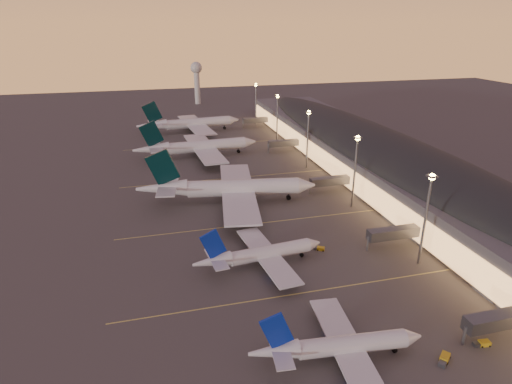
# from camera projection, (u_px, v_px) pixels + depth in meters

# --- Properties ---
(ground) EXTENTS (700.00, 700.00, 0.00)m
(ground) POSITION_uv_depth(u_px,v_px,m) (293.00, 282.00, 108.08)
(ground) COLOR #403D3B
(airliner_narrow_south) EXTENTS (34.78, 31.20, 12.41)m
(airliner_narrow_south) POSITION_uv_depth(u_px,v_px,m) (338.00, 346.00, 82.20)
(airliner_narrow_south) COLOR silver
(airliner_narrow_south) RESTS_ON ground
(airliner_narrow_north) EXTENTS (36.51, 32.78, 13.03)m
(airliner_narrow_north) POSITION_uv_depth(u_px,v_px,m) (260.00, 254.00, 114.39)
(airliner_narrow_north) COLOR silver
(airliner_narrow_north) RESTS_ON ground
(airliner_wide_near) EXTENTS (64.52, 59.44, 20.68)m
(airliner_wide_near) POSITION_uv_depth(u_px,v_px,m) (228.00, 188.00, 154.24)
(airliner_wide_near) COLOR silver
(airliner_wide_near) RESTS_ON ground
(airliner_wide_mid) EXTENTS (60.28, 55.02, 19.29)m
(airliner_wide_mid) POSITION_uv_depth(u_px,v_px,m) (197.00, 147.00, 206.88)
(airliner_wide_mid) COLOR silver
(airliner_wide_mid) RESTS_ON ground
(airliner_wide_far) EXTENTS (61.57, 56.40, 19.69)m
(airliner_wide_far) POSITION_uv_depth(u_px,v_px,m) (190.00, 124.00, 253.53)
(airliner_wide_far) COLOR silver
(airliner_wide_far) RESTS_ON ground
(terminal_building) EXTENTS (56.35, 255.00, 17.46)m
(terminal_building) POSITION_uv_depth(u_px,v_px,m) (374.00, 152.00, 184.52)
(terminal_building) COLOR #535358
(terminal_building) RESTS_ON ground
(light_masts) EXTENTS (2.20, 217.20, 25.90)m
(light_masts) POSITION_uv_depth(u_px,v_px,m) (326.00, 141.00, 168.47)
(light_masts) COLOR slate
(light_masts) RESTS_ON ground
(radar_tower) EXTENTS (9.00, 9.00, 32.50)m
(radar_tower) POSITION_uv_depth(u_px,v_px,m) (197.00, 76.00, 335.98)
(radar_tower) COLOR silver
(radar_tower) RESTS_ON ground
(lane_markings) EXTENTS (90.00, 180.36, 0.00)m
(lane_markings) POSITION_uv_depth(u_px,v_px,m) (254.00, 217.00, 144.03)
(lane_markings) COLOR #D8C659
(lane_markings) RESTS_ON ground
(baggage_tug_a) EXTENTS (3.51, 1.79, 1.00)m
(baggage_tug_a) POSITION_uv_depth(u_px,v_px,m) (482.00, 343.00, 86.78)
(baggage_tug_a) COLOR gold
(baggage_tug_a) RESTS_ON ground
(baggage_tug_b) EXTENTS (3.85, 3.56, 1.13)m
(baggage_tug_b) POSITION_uv_depth(u_px,v_px,m) (444.00, 359.00, 82.68)
(baggage_tug_b) COLOR gold
(baggage_tug_b) RESTS_ON ground
(baggage_tug_c) EXTENTS (3.43, 2.72, 0.97)m
(baggage_tug_c) POSITION_uv_depth(u_px,v_px,m) (319.00, 249.00, 123.18)
(baggage_tug_c) COLOR gold
(baggage_tug_c) RESTS_ON ground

